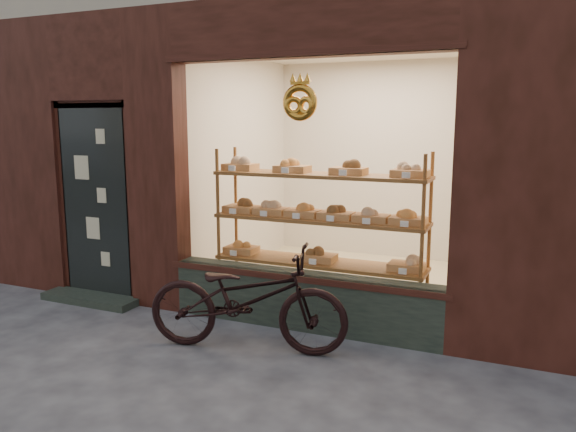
% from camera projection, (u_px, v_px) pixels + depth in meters
% --- Properties ---
extents(ground, '(90.00, 90.00, 0.00)m').
position_uv_depth(ground, '(121.00, 425.00, 3.73)').
color(ground, '#333439').
extents(display_shelf, '(2.20, 0.45, 1.70)m').
position_uv_depth(display_shelf, '(319.00, 231.00, 5.70)').
color(display_shelf, brown).
rests_on(display_shelf, ground).
extents(bicycle, '(1.86, 0.98, 0.93)m').
position_uv_depth(bicycle, '(247.00, 299.00, 4.87)').
color(bicycle, black).
rests_on(bicycle, ground).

